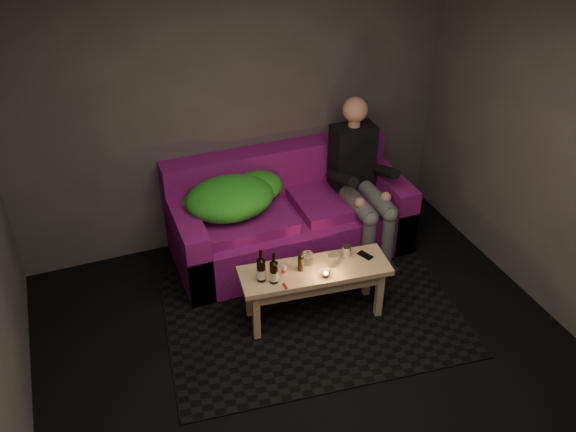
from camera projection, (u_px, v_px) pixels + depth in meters
name	position (u px, v px, depth m)	size (l,w,h in m)	color
floor	(338.00, 401.00, 4.26)	(4.50, 4.50, 0.00)	black
room	(318.00, 165.00, 3.72)	(4.50, 4.50, 4.50)	silver
rug	(311.00, 310.00, 5.03)	(2.36, 1.72, 0.01)	black
sofa	(288.00, 218.00, 5.59)	(2.12, 0.95, 0.91)	#6B0E5B
green_blanket	(234.00, 196.00, 5.24)	(0.93, 0.63, 0.32)	#33921A
person	(360.00, 176.00, 5.43)	(0.38, 0.88, 1.41)	black
coffee_table	(315.00, 277.00, 4.78)	(1.21, 0.50, 0.48)	#E7B587
beer_bottle_a	(261.00, 270.00, 4.55)	(0.07, 0.07, 0.28)	black
beer_bottle_b	(274.00, 272.00, 4.54)	(0.07, 0.07, 0.27)	black
salt_shaker	(284.00, 269.00, 4.66)	(0.04, 0.04, 0.08)	silver
pepper_mill	(301.00, 264.00, 4.68)	(0.05, 0.05, 0.12)	black
tumbler_back	(307.00, 258.00, 4.76)	(0.08, 0.08, 0.10)	white
tealight	(326.00, 274.00, 4.64)	(0.06, 0.06, 0.04)	white
tumbler_front	(332.00, 260.00, 4.74)	(0.08, 0.08, 0.09)	white
steel_cup	(346.00, 252.00, 4.83)	(0.07, 0.07, 0.10)	silver
smartphone	(365.00, 255.00, 4.86)	(0.06, 0.13, 0.01)	black
red_lighter	(285.00, 286.00, 4.55)	(0.02, 0.07, 0.01)	red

